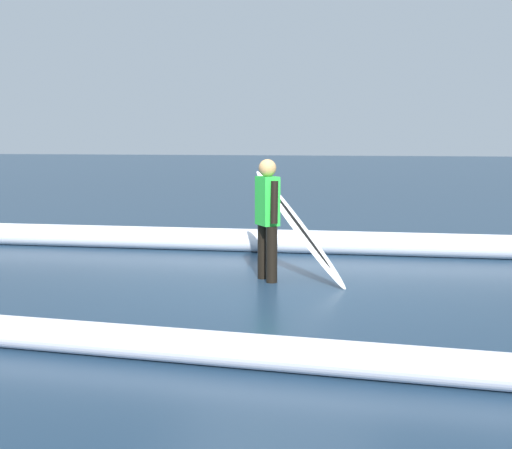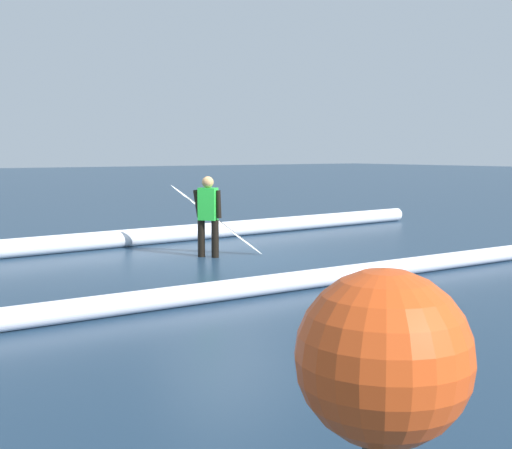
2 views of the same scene
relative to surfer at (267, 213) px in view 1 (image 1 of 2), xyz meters
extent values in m
plane|color=#1D344C|center=(-0.17, 0.48, -0.85)|extent=(148.63, 148.63, 0.00)
cylinder|color=black|center=(0.08, -0.11, -0.50)|extent=(0.14, 0.14, 0.70)
cylinder|color=black|center=(-0.08, 0.11, -0.50)|extent=(0.14, 0.14, 0.70)
cube|color=#2DD83F|center=(0.00, 0.00, 0.16)|extent=(0.36, 0.39, 0.61)
sphere|color=tan|center=(0.00, 0.00, 0.56)|extent=(0.22, 0.22, 0.22)
cylinder|color=black|center=(0.13, -0.17, 0.16)|extent=(0.09, 0.23, 0.53)
cylinder|color=black|center=(-0.13, 0.17, 0.16)|extent=(0.09, 0.12, 0.52)
ellipsoid|color=white|center=(-0.35, -0.25, -0.18)|extent=(1.52, 1.34, 1.37)
ellipsoid|color=black|center=(-0.35, -0.25, -0.18)|extent=(1.15, 1.00, 1.10)
cylinder|color=white|center=(1.93, -2.16, -0.67)|extent=(20.03, 1.43, 0.36)
cylinder|color=white|center=(-2.32, 3.49, -0.71)|extent=(21.14, 0.90, 0.27)
camera|label=1|loc=(-1.96, 8.63, 0.90)|focal=50.09mm
camera|label=2|loc=(6.80, 10.97, 1.13)|focal=48.43mm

